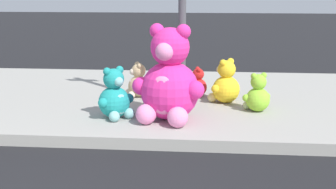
{
  "coord_description": "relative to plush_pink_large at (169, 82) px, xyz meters",
  "views": [
    {
      "loc": [
        1.4,
        -2.17,
        1.94
      ],
      "look_at": [
        0.87,
        3.6,
        0.55
      ],
      "focal_mm": 49.65,
      "sensor_mm": 36.0,
      "label": 1
    }
  ],
  "objects": [
    {
      "name": "plush_teal",
      "position": [
        -0.74,
        0.03,
        -0.23
      ],
      "size": [
        0.5,
        0.5,
        0.7
      ],
      "color": "teal",
      "rests_on": "sidewalk"
    },
    {
      "name": "plush_yellow",
      "position": [
        0.77,
        1.02,
        -0.24
      ],
      "size": [
        0.49,
        0.48,
        0.68
      ],
      "color": "yellow",
      "rests_on": "sidewalk"
    },
    {
      "name": "plush_brown",
      "position": [
        -0.15,
        1.57,
        -0.31
      ],
      "size": [
        0.36,
        0.38,
        0.51
      ],
      "color": "olive",
      "rests_on": "sidewalk"
    },
    {
      "name": "sidewalk",
      "position": [
        -0.87,
        1.39,
        -0.59
      ],
      "size": [
        28.0,
        4.4,
        0.15
      ],
      "primitive_type": "cube",
      "color": "#9E9B93",
      "rests_on": "ground_plane"
    },
    {
      "name": "plush_red",
      "position": [
        0.34,
        1.4,
        -0.32
      ],
      "size": [
        0.33,
        0.36,
        0.47
      ],
      "color": "red",
      "rests_on": "sidewalk"
    },
    {
      "name": "plush_tan",
      "position": [
        -0.62,
        1.26,
        -0.29
      ],
      "size": [
        0.4,
        0.41,
        0.56
      ],
      "color": "tan",
      "rests_on": "sidewalk"
    },
    {
      "name": "plush_pink_large",
      "position": [
        0.0,
        0.0,
        0.0
      ],
      "size": [
        0.97,
        0.9,
        1.28
      ],
      "color": "#F22D93",
      "rests_on": "sidewalk"
    },
    {
      "name": "plush_lime",
      "position": [
        1.22,
        0.56,
        -0.29
      ],
      "size": [
        0.41,
        0.4,
        0.56
      ],
      "color": "#8CD133",
      "rests_on": "sidewalk"
    }
  ]
}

